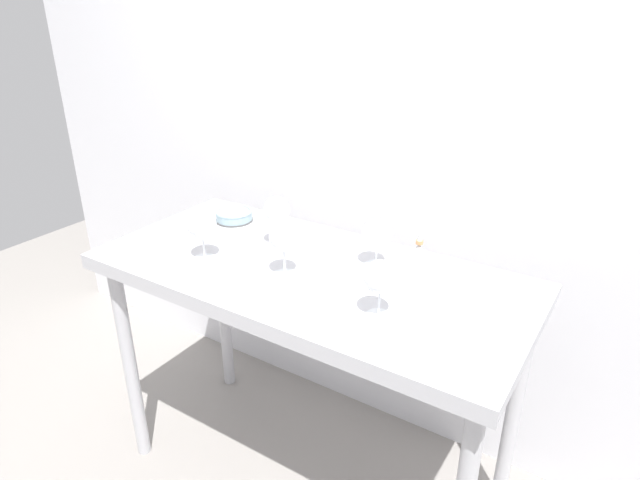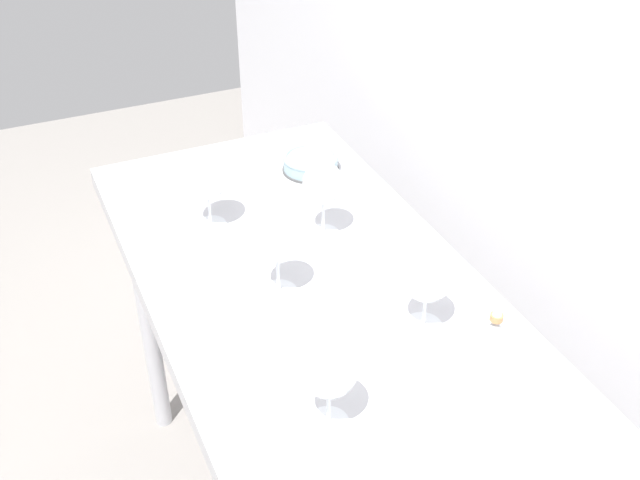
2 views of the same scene
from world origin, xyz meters
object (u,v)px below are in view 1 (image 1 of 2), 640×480
Objects in this scene: wine_glass_near_center at (284,239)px; wine_glass_near_left at (202,225)px; wine_glass_near_right at (380,279)px; tasting_sheet_upper at (430,296)px; tasting_bowl at (234,215)px; decanter_funnel at (418,254)px; wine_glass_far_left at (276,211)px; wine_glass_far_right at (377,234)px.

wine_glass_near_center is 0.29m from wine_glass_near_left.
tasting_sheet_upper is at bearing 65.53° from wine_glass_near_right.
wine_glass_near_left is 0.75m from tasting_sheet_upper.
wine_glass_near_right reaches higher than tasting_sheet_upper.
wine_glass_near_left reaches higher than tasting_bowl.
tasting_sheet_upper is 0.21m from decanter_funnel.
tasting_sheet_upper is 1.84× the size of tasting_bowl.
wine_glass_near_right is 1.16× the size of tasting_bowl.
wine_glass_far_left is 0.60m from tasting_sheet_upper.
wine_glass_near_left reaches higher than wine_glass_near_right.
decanter_funnel is at bearing 34.65° from wine_glass_far_right.
tasting_bowl is at bearing 132.68° from tasting_sheet_upper.
tasting_sheet_upper is at bearing -4.59° from wine_glass_far_left.
wine_glass_near_center reaches higher than wine_glass_far_right.
wine_glass_near_left is 0.66× the size of tasting_sheet_upper.
decanter_funnel is (0.61, 0.34, -0.08)m from wine_glass_near_left.
wine_glass_near_center is at bearing 171.48° from wine_glass_near_right.
tasting_sheet_upper is at bearing -9.03° from tasting_bowl.
wine_glass_near_left is (-0.50, -0.26, 0.01)m from wine_glass_far_right.
wine_glass_far_left reaches higher than tasting_sheet_upper.
wine_glass_far_right is 0.27m from tasting_sheet_upper.
wine_glass_near_center is 1.01× the size of wine_glass_near_left.
tasting_sheet_upper is at bearing -56.30° from decanter_funnel.
decanter_funnel reaches higher than tasting_sheet_upper.
tasting_bowl is at bearing 161.90° from wine_glass_far_left.
wine_glass_near_right is 1.38× the size of decanter_funnel.
wine_glass_near_center reaches higher than wine_glass_near_right.
wine_glass_near_left is (-0.29, -0.05, -0.00)m from wine_glass_near_center.
wine_glass_far_right is 0.93× the size of wine_glass_near_left.
decanter_funnel is (0.47, 0.12, -0.09)m from wine_glass_far_left.
wine_glass_far_left reaches higher than tasting_bowl.
wine_glass_far_right reaches higher than tasting_sheet_upper.
wine_glass_far_left is (-0.50, 0.22, 0.01)m from wine_glass_near_right.
wine_glass_far_right is 0.61× the size of tasting_sheet_upper.
wine_glass_far_right is at bearing 45.67° from wine_glass_near_center.
wine_glass_near_center reaches higher than tasting_sheet_upper.
wine_glass_near_right is 0.35m from decanter_funnel.
wine_glass_far_left is 1.02× the size of wine_glass_near_left.
wine_glass_near_right is at bearing -8.52° from wine_glass_near_center.
tasting_sheet_upper is at bearing -22.20° from wine_glass_far_right.
wine_glass_near_center is 0.67× the size of tasting_sheet_upper.
wine_glass_far_right is 1.13× the size of tasting_bowl.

